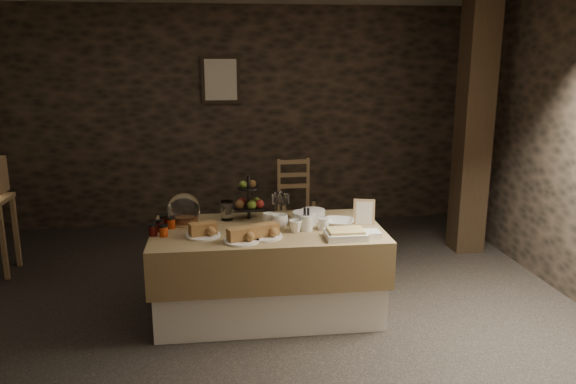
{
  "coord_description": "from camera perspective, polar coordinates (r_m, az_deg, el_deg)",
  "views": [
    {
      "loc": [
        -0.19,
        -4.23,
        2.02
      ],
      "look_at": [
        0.36,
        0.2,
        0.93
      ],
      "focal_mm": 35.0,
      "sensor_mm": 36.0,
      "label": 1
    }
  ],
  "objects": [
    {
      "name": "jam_jars",
      "position": [
        4.41,
        -12.64,
        -3.47
      ],
      "size": [
        0.18,
        0.32,
        0.07
      ],
      "color": "#52110D",
      "rests_on": "buffet_table"
    },
    {
      "name": "storage_jar_b",
      "position": [
        4.67,
        -6.17,
        -1.83
      ],
      "size": [
        0.09,
        0.09,
        0.14
      ],
      "primitive_type": "cylinder",
      "color": "white",
      "rests_on": "buffet_table"
    },
    {
      "name": "cake_dome",
      "position": [
        4.57,
        -10.53,
        -1.88
      ],
      "size": [
        0.26,
        0.26,
        0.26
      ],
      "color": "olive",
      "rests_on": "buffet_table"
    },
    {
      "name": "square_dish",
      "position": [
        4.23,
        8.36,
        -4.23
      ],
      "size": [
        0.14,
        0.14,
        0.04
      ],
      "primitive_type": "cube",
      "color": "white",
      "rests_on": "buffet_table"
    },
    {
      "name": "mug_c",
      "position": [
        4.48,
        -1.98,
        -2.74
      ],
      "size": [
        0.09,
        0.09,
        0.09
      ],
      "primitive_type": "cylinder",
      "color": "white",
      "rests_on": "buffet_table"
    },
    {
      "name": "ground_plane",
      "position": [
        4.69,
        -4.13,
        -11.87
      ],
      "size": [
        5.5,
        5.0,
        0.01
      ],
      "primitive_type": "cube",
      "color": "black",
      "rests_on": "ground"
    },
    {
      "name": "bread_platter_right",
      "position": [
        4.17,
        -2.36,
        -4.1
      ],
      "size": [
        0.26,
        0.26,
        0.11
      ],
      "color": "white",
      "rests_on": "buffet_table"
    },
    {
      "name": "bread_platter_left",
      "position": [
        4.24,
        -8.64,
        -3.96
      ],
      "size": [
        0.26,
        0.26,
        0.11
      ],
      "color": "white",
      "rests_on": "buffet_table"
    },
    {
      "name": "bowl",
      "position": [
        4.45,
        5.16,
        -3.15
      ],
      "size": [
        0.3,
        0.3,
        0.06
      ],
      "primitive_type": "imported",
      "rotation": [
        0.0,
        0.0,
        -0.31
      ],
      "color": "white",
      "rests_on": "buffet_table"
    },
    {
      "name": "fruit_stand",
      "position": [
        4.62,
        -3.94,
        -1.03
      ],
      "size": [
        0.26,
        0.26,
        0.37
      ],
      "rotation": [
        0.0,
        0.0,
        -0.07
      ],
      "color": "black",
      "rests_on": "buffet_table"
    },
    {
      "name": "plate_stack_b",
      "position": [
        4.62,
        2.55,
        -2.31
      ],
      "size": [
        0.2,
        0.2,
        0.08
      ],
      "primitive_type": "cylinder",
      "color": "white",
      "rests_on": "buffet_table"
    },
    {
      "name": "room_shell",
      "position": [
        4.26,
        -4.5,
        7.44
      ],
      "size": [
        5.52,
        5.02,
        2.6
      ],
      "color": "black",
      "rests_on": "ground"
    },
    {
      "name": "buffet_table",
      "position": [
        4.5,
        -2.08,
        -7.36
      ],
      "size": [
        1.79,
        0.95,
        0.71
      ],
      "color": "silver",
      "rests_on": "ground_plane"
    },
    {
      "name": "storage_jar_a",
      "position": [
        4.62,
        -6.22,
        -1.87
      ],
      "size": [
        0.1,
        0.1,
        0.16
      ],
      "primitive_type": "cylinder",
      "color": "white",
      "rests_on": "buffet_table"
    },
    {
      "name": "menu_frame",
      "position": [
        4.53,
        7.73,
        -2.1
      ],
      "size": [
        0.18,
        0.11,
        0.22
      ],
      "primitive_type": "cube",
      "rotation": [
        -0.24,
        0.0,
        -0.26
      ],
      "color": "olive",
      "rests_on": "buffet_table"
    },
    {
      "name": "cutlery_holder",
      "position": [
        4.33,
        1.88,
        -3.15
      ],
      "size": [
        0.1,
        0.1,
        0.12
      ],
      "primitive_type": "cylinder",
      "color": "white",
      "rests_on": "buffet_table"
    },
    {
      "name": "cup_b",
      "position": [
        4.29,
        0.76,
        -3.49
      ],
      "size": [
        0.13,
        0.13,
        0.09
      ],
      "primitive_type": "imported",
      "rotation": [
        0.0,
        0.0,
        0.33
      ],
      "color": "white",
      "rests_on": "buffet_table"
    },
    {
      "name": "plate_stack_a",
      "position": [
        4.49,
        1.66,
        -2.65
      ],
      "size": [
        0.19,
        0.19,
        0.1
      ],
      "primitive_type": "cylinder",
      "color": "white",
      "rests_on": "buffet_table"
    },
    {
      "name": "bread_platter_center",
      "position": [
        4.09,
        -4.76,
        -4.52
      ],
      "size": [
        0.26,
        0.26,
        0.11
      ],
      "color": "white",
      "rests_on": "buffet_table"
    },
    {
      "name": "timber_column",
      "position": [
        6.08,
        18.32,
        6.18
      ],
      "size": [
        0.3,
        0.3,
        2.6
      ],
      "primitive_type": "cube",
      "color": "black",
      "rests_on": "ground_plane"
    },
    {
      "name": "mug_d",
      "position": [
        4.36,
        3.63,
        -3.25
      ],
      "size": [
        0.08,
        0.08,
        0.09
      ],
      "primitive_type": "cylinder",
      "color": "white",
      "rests_on": "buffet_table"
    },
    {
      "name": "cup_a",
      "position": [
        4.4,
        -0.86,
        -2.96
      ],
      "size": [
        0.17,
        0.17,
        0.1
      ],
      "primitive_type": "imported",
      "rotation": [
        0.0,
        0.0,
        0.3
      ],
      "color": "white",
      "rests_on": "buffet_table"
    },
    {
      "name": "framed_picture",
      "position": [
        6.7,
        -6.85,
        11.26
      ],
      "size": [
        0.45,
        0.04,
        0.55
      ],
      "color": "black",
      "rests_on": "room_shell"
    },
    {
      "name": "tart_dish",
      "position": [
        4.17,
        5.88,
        -4.27
      ],
      "size": [
        0.3,
        0.22,
        0.07
      ],
      "color": "white",
      "rests_on": "buffet_table"
    },
    {
      "name": "chair",
      "position": [
        6.51,
        0.74,
        -0.92
      ],
      "size": [
        0.42,
        0.4,
        0.67
      ],
      "rotation": [
        0.0,
        0.0,
        0.05
      ],
      "color": "olive",
      "rests_on": "ground_plane"
    }
  ]
}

